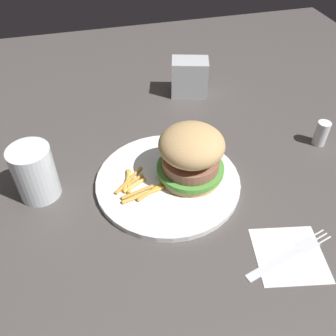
% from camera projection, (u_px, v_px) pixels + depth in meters
% --- Properties ---
extents(ground_plane, '(1.60, 1.60, 0.00)m').
position_uv_depth(ground_plane, '(161.00, 191.00, 0.70)').
color(ground_plane, '#47423F').
extents(plate, '(0.28, 0.28, 0.01)m').
position_uv_depth(plate, '(168.00, 182.00, 0.71)').
color(plate, white).
rests_on(plate, ground_plane).
extents(sandwich, '(0.13, 0.13, 0.11)m').
position_uv_depth(sandwich, '(191.00, 154.00, 0.67)').
color(sandwich, tan).
rests_on(sandwich, plate).
extents(fries_pile, '(0.10, 0.09, 0.01)m').
position_uv_depth(fries_pile, '(136.00, 186.00, 0.68)').
color(fries_pile, '#E5B251').
rests_on(fries_pile, plate).
extents(napkin, '(0.13, 0.13, 0.00)m').
position_uv_depth(napkin, '(289.00, 255.00, 0.59)').
color(napkin, white).
rests_on(napkin, ground_plane).
extents(fork, '(0.17, 0.06, 0.00)m').
position_uv_depth(fork, '(290.00, 253.00, 0.59)').
color(fork, silver).
rests_on(fork, napkin).
extents(drink_glass, '(0.08, 0.08, 0.11)m').
position_uv_depth(drink_glass, '(36.00, 175.00, 0.66)').
color(drink_glass, silver).
rests_on(drink_glass, ground_plane).
extents(napkin_dispenser, '(0.10, 0.08, 0.09)m').
position_uv_depth(napkin_dispenser, '(190.00, 77.00, 0.92)').
color(napkin_dispenser, '#B7BABF').
rests_on(napkin_dispenser, ground_plane).
extents(salt_shaker, '(0.03, 0.03, 0.06)m').
position_uv_depth(salt_shaker, '(321.00, 133.00, 0.78)').
color(salt_shaker, white).
rests_on(salt_shaker, ground_plane).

